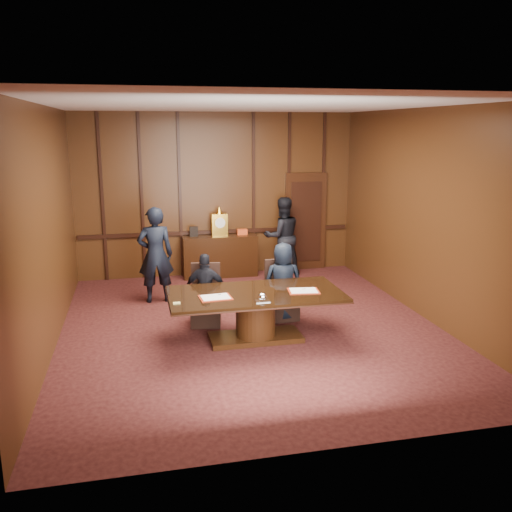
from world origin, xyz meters
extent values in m
plane|color=black|center=(0.00, 0.00, 0.00)|extent=(7.00, 7.00, 0.00)
plane|color=silver|center=(0.00, 0.00, 3.50)|extent=(7.00, 7.00, 0.00)
cube|color=black|center=(0.00, 3.50, 1.75)|extent=(6.00, 0.04, 3.50)
cube|color=black|center=(0.00, -3.50, 1.75)|extent=(6.00, 0.04, 3.50)
cube|color=black|center=(-3.00, 0.00, 1.75)|extent=(0.04, 7.00, 3.50)
cube|color=black|center=(3.00, 0.00, 1.75)|extent=(0.04, 7.00, 3.50)
cube|color=black|center=(0.00, 3.47, 0.95)|extent=(5.90, 0.05, 0.08)
cube|color=black|center=(2.00, 3.46, 1.10)|extent=(0.95, 0.06, 2.20)
sphere|color=gold|center=(1.63, 3.39, 1.05)|extent=(0.08, 0.08, 0.08)
cube|color=black|center=(0.00, 3.26, 0.45)|extent=(1.60, 0.45, 0.90)
cube|color=black|center=(-0.70, 3.26, 0.03)|extent=(0.12, 0.40, 0.06)
cube|color=black|center=(0.70, 3.26, 0.03)|extent=(0.12, 0.40, 0.06)
cube|color=gold|center=(0.00, 3.26, 1.14)|extent=(0.34, 0.18, 0.48)
cylinder|color=white|center=(0.00, 3.16, 1.20)|extent=(0.22, 0.03, 0.22)
cone|color=gold|center=(0.00, 3.26, 1.46)|extent=(0.14, 0.14, 0.16)
cube|color=black|center=(-0.55, 3.28, 1.01)|extent=(0.18, 0.04, 0.22)
cube|color=#DD461A|center=(0.50, 3.28, 0.96)|extent=(0.22, 0.12, 0.12)
cube|color=black|center=(-0.04, -0.50, 0.04)|extent=(1.40, 0.60, 0.08)
cylinder|color=black|center=(-0.04, -0.50, 0.39)|extent=(0.60, 0.60, 0.62)
cube|color=black|center=(-0.04, -0.50, 0.71)|extent=(2.62, 1.32, 0.02)
cube|color=black|center=(-0.04, -0.50, 0.73)|extent=(2.60, 1.30, 0.06)
cube|color=#98250E|center=(-0.67, -0.64, 0.77)|extent=(0.48, 0.36, 0.01)
cube|color=white|center=(-0.67, -0.64, 0.78)|extent=(0.42, 0.31, 0.01)
cube|color=#98250E|center=(0.68, -0.61, 0.77)|extent=(0.50, 0.39, 0.01)
cube|color=white|center=(0.68, -0.61, 0.78)|extent=(0.43, 0.33, 0.01)
cube|color=white|center=(-0.04, -0.95, 0.77)|extent=(0.20, 0.14, 0.01)
ellipsoid|color=white|center=(-0.04, -0.95, 0.82)|extent=(0.13, 0.13, 0.10)
cube|color=tan|center=(-1.24, -0.78, 0.77)|extent=(0.10, 0.07, 0.01)
cube|color=black|center=(-0.69, 0.35, 0.23)|extent=(0.56, 0.56, 0.46)
cube|color=black|center=(-0.65, 0.56, 0.72)|extent=(0.48, 0.14, 0.55)
cylinder|color=black|center=(-0.89, 0.15, 0.12)|extent=(0.04, 0.04, 0.23)
cylinder|color=black|center=(-0.49, 0.55, 0.12)|extent=(0.04, 0.04, 0.23)
cube|color=black|center=(0.61, 0.35, 0.23)|extent=(0.51, 0.51, 0.46)
cube|color=black|center=(0.60, 0.56, 0.72)|extent=(0.48, 0.09, 0.55)
cylinder|color=black|center=(0.41, 0.15, 0.12)|extent=(0.04, 0.04, 0.23)
cylinder|color=black|center=(0.81, 0.55, 0.12)|extent=(0.04, 0.04, 0.23)
imported|color=black|center=(-0.69, 0.30, 0.60)|extent=(0.76, 0.45, 1.21)
imported|color=black|center=(0.61, 0.30, 0.66)|extent=(0.70, 0.50, 1.32)
imported|color=black|center=(-1.42, 1.75, 0.89)|extent=(0.67, 0.45, 1.79)
imported|color=black|center=(1.36, 3.10, 0.86)|extent=(0.88, 0.71, 1.72)
camera|label=1|loc=(-1.73, -8.10, 3.17)|focal=38.00mm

